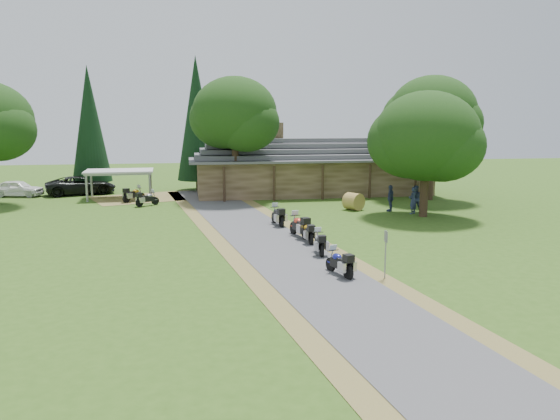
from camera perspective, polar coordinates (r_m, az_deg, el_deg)
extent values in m
plane|color=#325217|center=(24.74, 1.86, -5.73)|extent=(120.00, 120.00, 0.00)
plane|color=#4F4F52|center=(28.47, -0.72, -3.69)|extent=(51.95, 51.95, 0.00)
imported|color=white|center=(51.23, -25.74, 2.25)|extent=(3.30, 5.67, 1.77)
imported|color=black|center=(50.56, -20.10, 2.90)|extent=(4.48, 6.83, 2.42)
imported|color=navy|center=(38.74, 13.73, 1.21)|extent=(0.77, 0.75, 2.21)
imported|color=navy|center=(39.79, 13.95, 1.41)|extent=(0.68, 0.53, 2.20)
imported|color=navy|center=(39.59, 11.47, 1.46)|extent=(0.74, 0.77, 2.20)
cylinder|color=#A3833B|center=(39.73, 7.70, 0.89)|extent=(1.64, 1.60, 1.24)
cone|color=black|center=(50.73, -8.69, 8.91)|extent=(3.72, 3.72, 12.17)
cone|color=black|center=(52.29, -19.24, 8.00)|extent=(3.50, 3.50, 11.25)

